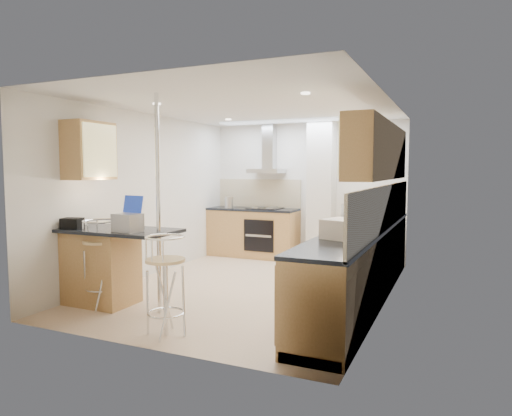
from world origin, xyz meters
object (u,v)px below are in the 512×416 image
at_px(bar_stool_end, 166,285).
at_px(bread_bin, 341,229).
at_px(laptop, 128,223).
at_px(bar_stool_near, 101,264).
at_px(microwave, 361,214).

relative_size(bar_stool_end, bread_bin, 2.58).
bearing_deg(laptop, bar_stool_near, -174.41).
height_order(microwave, laptop, microwave).
bearing_deg(laptop, bar_stool_end, -20.97).
height_order(bar_stool_near, bar_stool_end, bar_stool_near).
xyz_separation_m(microwave, laptop, (-2.26, -1.95, -0.01)).
height_order(microwave, bread_bin, microwave).
distance_m(bar_stool_end, bread_bin, 1.91).
distance_m(laptop, bar_stool_near, 0.66).
bearing_deg(bar_stool_end, laptop, 67.36).
relative_size(microwave, bar_stool_end, 0.49).
xyz_separation_m(laptop, bread_bin, (2.31, 0.62, -0.02)).
bearing_deg(bread_bin, laptop, -146.09).
xyz_separation_m(laptop, bar_stool_near, (-0.41, 0.01, -0.51)).
bearing_deg(bar_stool_near, bar_stool_end, -18.74).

